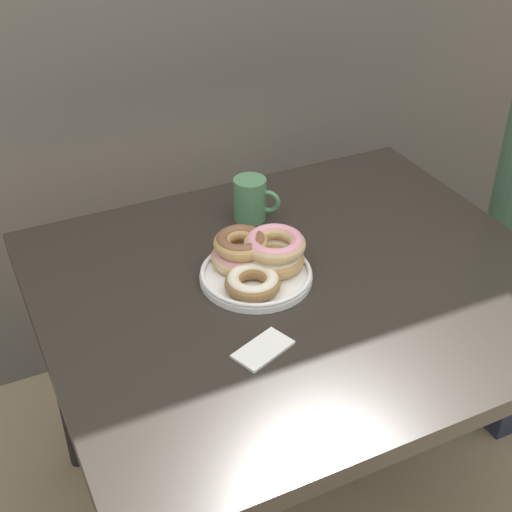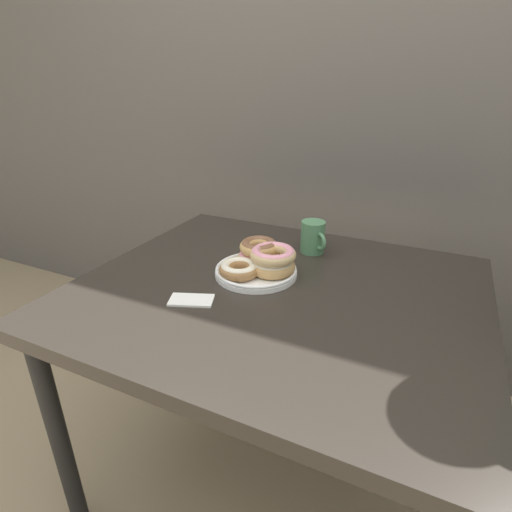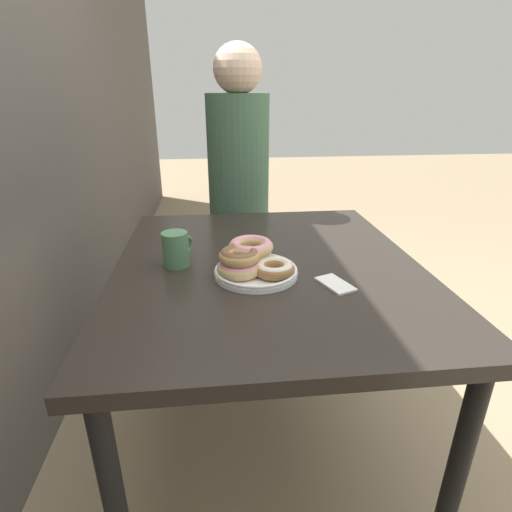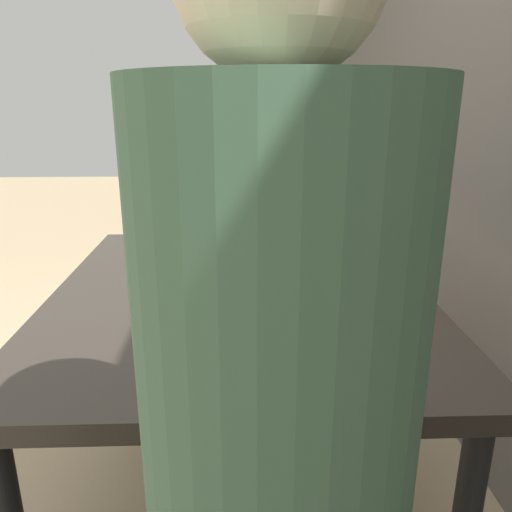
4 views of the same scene
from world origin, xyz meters
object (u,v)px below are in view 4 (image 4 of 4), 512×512
at_px(napkin, 182,267).
at_px(dining_table, 240,317).
at_px(donut_plate, 260,264).
at_px(coffee_mug, 350,269).

bearing_deg(napkin, dining_table, 43.90).
xyz_separation_m(dining_table, donut_plate, (-0.08, 0.06, 0.12)).
xyz_separation_m(dining_table, napkin, (-0.17, -0.16, 0.08)).
distance_m(donut_plate, napkin, 0.24).
bearing_deg(napkin, coffee_mug, 67.44).
height_order(dining_table, coffee_mug, coffee_mug).
bearing_deg(donut_plate, dining_table, -36.55).
height_order(coffee_mug, napkin, coffee_mug).
relative_size(dining_table, donut_plate, 4.44).
distance_m(dining_table, napkin, 0.25).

